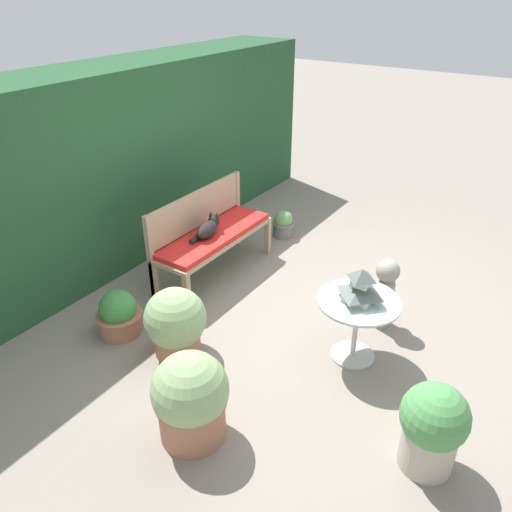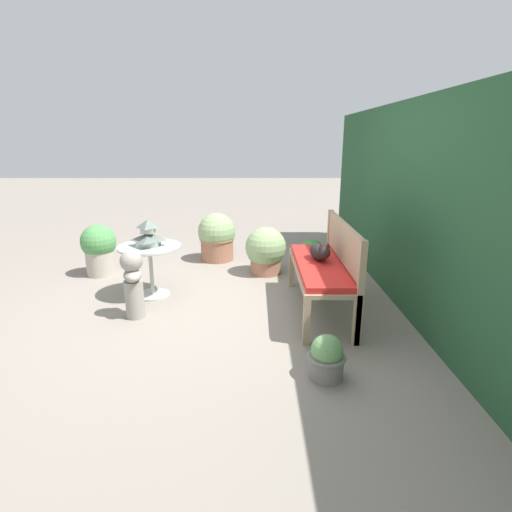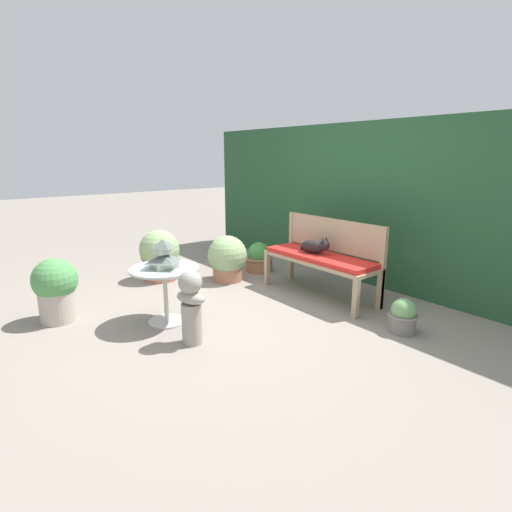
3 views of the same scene
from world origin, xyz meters
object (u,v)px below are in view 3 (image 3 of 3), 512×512
Objects in this scene: garden_bench at (320,260)px; cat at (315,246)px; garden_bust at (191,304)px; potted_plant_table_far at (56,288)px; potted_plant_hedge_corner at (403,316)px; potted_plant_table_near at (227,259)px; patio_table at (165,280)px; potted_plant_path_edge at (259,258)px; potted_plant_bench_right at (160,255)px; pagoda_birdhouse at (163,256)px.

cat is at bearing 174.39° from garden_bench.
garden_bust reaches higher than potted_plant_table_far.
cat is (-0.09, 0.01, 0.16)m from garden_bench.
potted_plant_hedge_corner is at bearing -16.34° from cat.
potted_plant_table_near is at bearing 117.33° from garden_bust.
patio_table reaches higher than potted_plant_hedge_corner.
garden_bench is at bearing 66.55° from potted_plant_table_far.
potted_plant_path_edge is at bearing 174.58° from potted_plant_hedge_corner.
patio_table is 2.01× the size of potted_plant_hedge_corner.
potted_plant_hedge_corner is (3.07, 1.09, -0.18)m from potted_plant_bench_right.
pagoda_birdhouse is (-0.33, -1.84, 0.11)m from cat.
garden_bust is 1.00× the size of potted_plant_bench_right.
potted_plant_table_far is at bearing -88.73° from potted_plant_table_near.
potted_plant_table_near is at bearing 121.24° from pagoda_birdhouse.
potted_plant_path_edge is (-1.46, 1.97, -0.19)m from garden_bust.
garden_bust reaches higher than garden_bench.
potted_plant_table_near reaches higher than potted_plant_path_edge.
potted_plant_table_near is at bearing 48.22° from potted_plant_bench_right.
pagoda_birdhouse reaches higher than potted_plant_table_near.
garden_bust reaches higher than potted_plant_table_near.
pagoda_birdhouse is 1.59m from potted_plant_bench_right.
potted_plant_hedge_corner is at bearing 39.86° from garden_bust.
potted_plant_hedge_corner is (2.45, 0.39, -0.14)m from potted_plant_table_near.
potted_plant_table_near is (-1.13, -0.53, -0.30)m from cat.
cat is at bearing 79.80° from patio_table.
cat is at bearing -4.86° from potted_plant_path_edge.
potted_plant_hedge_corner is (1.65, 1.70, -0.55)m from pagoda_birdhouse.
potted_plant_hedge_corner is at bearing 46.92° from potted_plant_table_far.
potted_plant_hedge_corner is at bearing 19.53° from potted_plant_bench_right.
potted_plant_hedge_corner is at bearing 45.89° from patio_table.
garden_bench is 1.33m from potted_plant_table_near.
pagoda_birdhouse reaches higher than cat.
pagoda_birdhouse reaches higher than garden_bench.
cat is 0.67× the size of potted_plant_table_far.
potted_plant_hedge_corner is (2.53, -0.24, -0.03)m from potted_plant_path_edge.
garden_bust is at bearing -92.86° from cat.
patio_table is at bearing -65.60° from potted_plant_path_edge.
garden_bench is 3.36× the size of cat.
garden_bench is 1.87m from garden_bust.
potted_plant_table_near is (0.08, -0.63, 0.11)m from potted_plant_path_edge.
potted_plant_table_far is at bearing -113.45° from garden_bench.
potted_plant_bench_right reaches higher than patio_table.
potted_plant_bench_right reaches higher than potted_plant_hedge_corner.
patio_table is (-0.42, -1.83, 0.01)m from garden_bench.
potted_plant_table_far is (-1.33, -0.83, -0.03)m from garden_bust.
potted_plant_table_far reaches higher than potted_plant_table_near.
potted_plant_table_far is at bearing -87.30° from potted_plant_path_edge.
garden_bench is at bearing 76.50° from garden_bust.
pagoda_birdhouse is 0.44× the size of potted_plant_bench_right.
cat is 1.47× the size of pagoda_birdhouse.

